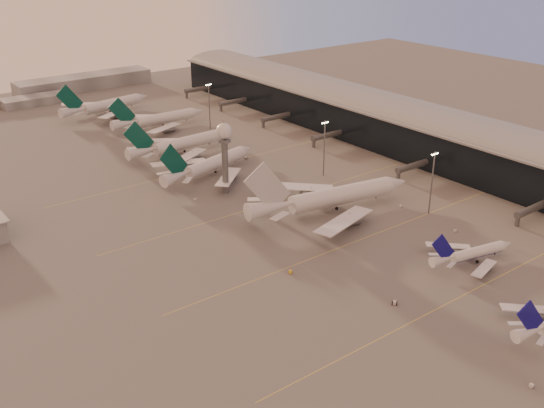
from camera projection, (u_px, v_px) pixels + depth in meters
ground at (455, 331)px, 173.11m from camera, size 700.00×700.00×0.00m
taxiway_markings at (381, 230)px, 230.52m from camera, size 180.00×185.25×0.02m
terminal at (413, 129)px, 308.96m from camera, size 57.00×362.00×23.04m
radar_tower at (224, 144)px, 254.74m from camera, size 6.40×6.40×31.10m
mast_b at (432, 180)px, 238.18m from camera, size 3.60×0.56×25.00m
mast_c at (324, 146)px, 275.40m from camera, size 3.60×0.56×25.00m
mast_d at (209, 104)px, 339.74m from camera, size 3.60×0.56×25.00m
distant_horizon at (46, 90)px, 409.47m from camera, size 165.00×37.50×9.00m
narrowbody_mid at (472, 255)px, 207.43m from camera, size 33.47×26.45×13.22m
widebody_white at (331, 201)px, 243.64m from camera, size 71.22×56.59×25.24m
greentail_a at (210, 167)px, 279.70m from camera, size 55.73×44.42×20.71m
greentail_b at (180, 147)px, 305.92m from camera, size 57.33×46.21×20.81m
greentail_c at (160, 121)px, 346.08m from camera, size 55.70×44.98×20.23m
greentail_d at (106, 108)px, 370.87m from camera, size 59.04×47.32×21.57m
gsv_truck_a at (533, 383)px, 151.81m from camera, size 5.02×1.99×2.01m
gsv_tug_mid at (395, 303)px, 185.07m from camera, size 3.89×4.06×1.01m
gsv_truck_b at (456, 230)px, 228.58m from camera, size 4.95×2.43×1.91m
gsv_truck_c at (290, 270)px, 201.78m from camera, size 4.97×5.38×2.18m
gsv_catering_b at (401, 203)px, 248.37m from camera, size 4.72×3.37×3.55m
gsv_tug_far at (263, 205)px, 249.83m from camera, size 3.12×3.90×0.97m
gsv_truck_d at (194, 198)px, 254.81m from camera, size 2.87×4.94×1.88m
gsv_tug_hangar at (246, 158)px, 300.42m from camera, size 3.80×2.92×0.96m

